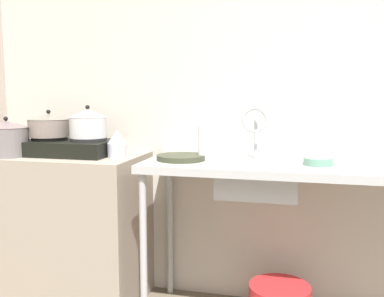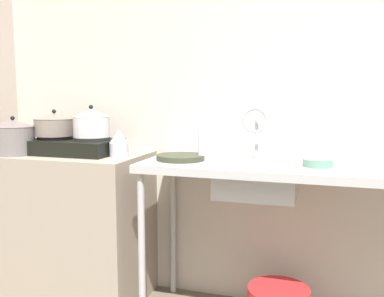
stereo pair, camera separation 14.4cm
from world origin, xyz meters
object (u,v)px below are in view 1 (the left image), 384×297
object	(u,v)px
pot_on_right_burner	(88,123)
pot_beside_stove	(7,139)
percolator	(117,144)
small_bowl_on_drainboard	(318,161)
sink_basin	(258,180)
pot_on_left_burner	(49,125)
stove	(69,147)
frying_pan	(181,157)
faucet	(255,124)
bottle_by_sink	(204,142)

from	to	relation	value
pot_on_right_burner	pot_beside_stove	size ratio (longest dim) A/B	0.87
percolator	small_bowl_on_drainboard	size ratio (longest dim) A/B	1.06
percolator	sink_basin	world-z (taller)	percolator
pot_beside_stove	pot_on_right_burner	bearing A→B (deg)	17.19
pot_on_right_burner	percolator	xyz separation A→B (m)	(0.18, -0.03, -0.11)
pot_on_left_burner	stove	bearing A→B (deg)	0.00
stove	frying_pan	size ratio (longest dim) A/B	1.99
sink_basin	pot_on_left_burner	bearing A→B (deg)	177.64
small_bowl_on_drainboard	pot_on_left_burner	bearing A→B (deg)	178.91
stove	percolator	distance (m)	0.31
stove	small_bowl_on_drainboard	xyz separation A→B (m)	(1.35, -0.03, -0.03)
pot_on_left_burner	pot_beside_stove	distance (m)	0.23
pot_on_right_burner	pot_beside_stove	bearing A→B (deg)	-162.81
frying_pan	small_bowl_on_drainboard	xyz separation A→B (m)	(0.68, 0.01, 0.00)
pot_beside_stove	sink_basin	xyz separation A→B (m)	(1.36, 0.08, -0.18)
faucet	pot_on_left_burner	bearing A→B (deg)	-176.30
sink_basin	small_bowl_on_drainboard	world-z (taller)	small_bowl_on_drainboard
pot_beside_stove	faucet	bearing A→B (deg)	8.76
pot_beside_stove	frying_pan	bearing A→B (deg)	5.76
percolator	bottle_by_sink	xyz separation A→B (m)	(0.47, 0.03, 0.02)
pot_on_left_burner	bottle_by_sink	size ratio (longest dim) A/B	1.11
pot_beside_stove	percolator	xyz separation A→B (m)	(0.61, 0.10, -0.03)
pot_beside_stove	percolator	distance (m)	0.61
faucet	frying_pan	bearing A→B (deg)	-163.63
faucet	frying_pan	distance (m)	0.42
percolator	small_bowl_on_drainboard	xyz separation A→B (m)	(1.04, 0.00, -0.05)
pot_on_right_burner	sink_basin	size ratio (longest dim) A/B	0.53
pot_on_right_burner	stove	bearing A→B (deg)	180.00
pot_on_left_burner	pot_on_right_burner	bearing A→B (deg)	-0.00
sink_basin	bottle_by_sink	bearing A→B (deg)	169.75
pot_on_right_burner	percolator	world-z (taller)	pot_on_right_burner
stove	pot_beside_stove	size ratio (longest dim) A/B	2.13
pot_beside_stove	sink_basin	world-z (taller)	pot_beside_stove
pot_on_left_burner	pot_on_right_burner	world-z (taller)	pot_on_right_burner
pot_beside_stove	frying_pan	size ratio (longest dim) A/B	0.93
sink_basin	bottle_by_sink	world-z (taller)	bottle_by_sink
small_bowl_on_drainboard	bottle_by_sink	world-z (taller)	bottle_by_sink
pot_on_right_burner	bottle_by_sink	world-z (taller)	pot_on_right_burner
bottle_by_sink	pot_beside_stove	bearing A→B (deg)	-172.90
stove	bottle_by_sink	size ratio (longest dim) A/B	2.41
pot_on_right_burner	bottle_by_sink	distance (m)	0.66
pot_on_left_burner	pot_on_right_burner	xyz separation A→B (m)	(0.24, -0.00, 0.01)
pot_on_right_burner	small_bowl_on_drainboard	distance (m)	1.24
pot_on_left_burner	faucet	distance (m)	1.15
pot_on_left_burner	pot_on_right_burner	distance (m)	0.24
pot_on_left_burner	faucet	xyz separation A→B (m)	(1.15, 0.07, 0.02)
sink_basin	small_bowl_on_drainboard	xyz separation A→B (m)	(0.28, 0.02, 0.10)
stove	bottle_by_sink	distance (m)	0.78
pot_on_right_burner	pot_on_left_burner	bearing A→B (deg)	180.00
pot_beside_stove	bottle_by_sink	xyz separation A→B (m)	(1.08, 0.13, -0.01)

